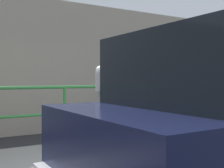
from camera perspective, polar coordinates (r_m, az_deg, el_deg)
sidewalk_curb at (r=4.92m, az=-5.94°, el=-14.75°), size 36.00×2.25×0.12m
parking_meter at (r=4.18m, az=-2.26°, el=-2.31°), size 0.15×0.16×1.47m
pedestrian_at_meter at (r=4.58m, az=2.81°, el=-2.01°), size 0.64×0.58×1.79m
background_railing at (r=5.52m, az=-9.46°, el=-3.84°), size 24.06×0.06×1.15m
backdrop_wall at (r=7.68m, az=-15.42°, el=3.51°), size 32.00×0.50×3.48m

